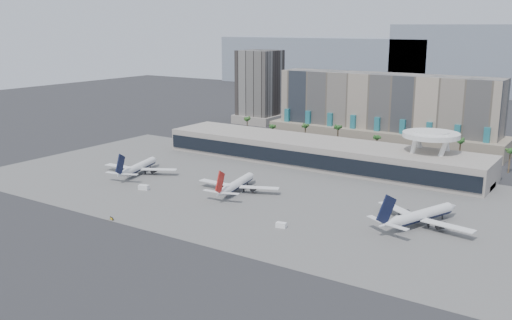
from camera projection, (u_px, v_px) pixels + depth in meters
The scene contains 13 objects.
ground at pixel (175, 225), 203.53m from camera, with size 900.00×900.00×0.00m, color #232326.
apron_pad at pixel (259, 189), 248.07m from camera, with size 260.00×130.00×0.06m, color #5B5B59.
hotel at pixel (385, 117), 335.54m from camera, with size 140.00×30.00×42.00m.
office_tower at pixel (260, 91), 411.43m from camera, with size 30.00×30.00×52.00m.
terminal at pixel (318, 152), 291.00m from camera, with size 170.00×32.50×14.50m.
saucer_structure at pixel (431, 138), 263.59m from camera, with size 26.00×26.00×21.89m.
palm_row at pixel (359, 135), 314.79m from camera, with size 157.80×2.80×13.10m.
airliner_left at pixel (139, 167), 272.11m from camera, with size 36.66×37.99×13.47m.
airliner_centre at pixel (237, 184), 242.94m from camera, with size 36.56×37.98×13.24m.
airliner_right at pixel (420, 216), 201.86m from camera, with size 39.19×40.45×14.69m.
service_vehicle_a at pixel (144, 187), 246.35m from camera, with size 4.41×2.15×2.15m, color white.
service_vehicle_b at pixel (281, 225), 200.42m from camera, with size 3.63×2.07×1.87m, color white.
taxiway_sign at pixel (112, 219), 208.33m from camera, with size 2.30×1.06×1.06m.
Camera 1 is at (130.84, -144.36, 69.58)m, focal length 40.00 mm.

